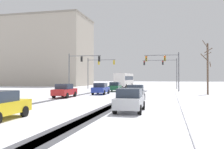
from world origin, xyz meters
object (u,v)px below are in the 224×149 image
car_dark_green_lead (115,87)px  office_building_far_left_block (42,52)px  traffic_signal_near_right (167,64)px  traffic_signal_near_left (80,64)px  bus_oncoming (124,79)px  car_blue_second (101,89)px  car_silver_fifth (130,100)px  car_red_third (65,91)px  car_grey_fourth (136,93)px  traffic_signal_far_left (97,67)px  bare_tree_sidewalk_far (207,67)px  traffic_signal_far_right (164,67)px

car_dark_green_lead → office_building_far_left_block: size_ratio=0.14×
traffic_signal_near_right → car_dark_green_lead: bearing=-176.5°
traffic_signal_near_left → bus_oncoming: 19.19m
traffic_signal_near_right → office_building_far_left_block: 46.90m
car_dark_green_lead → car_blue_second: same height
car_dark_green_lead → car_silver_fifth: same height
car_red_third → car_silver_fifth: same height
traffic_signal_near_right → car_blue_second: bearing=-138.9°
traffic_signal_near_right → car_silver_fifth: size_ratio=1.57×
bus_oncoming → office_building_far_left_block: size_ratio=0.38×
car_blue_second → car_red_third: 6.88m
car_dark_green_lead → car_grey_fourth: bearing=-70.0°
traffic_signal_far_left → office_building_far_left_block: 30.76m
bus_oncoming → office_building_far_left_block: 30.72m
bus_oncoming → office_building_far_left_block: (-27.72, 10.34, 8.28)m
car_dark_green_lead → bus_oncoming: bearing=95.2°
car_red_third → car_silver_fifth: size_ratio=1.00×
car_blue_second → car_red_third: (-2.67, -6.34, 0.00)m
car_blue_second → bus_oncoming: bearing=92.6°
traffic_signal_far_left → car_red_third: (2.62, -22.34, -3.83)m
car_dark_green_lead → car_silver_fifth: 24.93m
car_red_third → bus_oncoming: size_ratio=0.37×
car_dark_green_lead → traffic_signal_near_right: bearing=3.5°
traffic_signal_near_left → car_dark_green_lead: traffic_signal_near_left is taller
car_silver_fifth → office_building_far_left_block: 63.53m
car_silver_fifth → bare_tree_sidewalk_far: bare_tree_sidewalk_far is taller
traffic_signal_near_left → car_silver_fifth: (12.29, -22.83, -3.81)m
car_blue_second → bus_oncoming: (-1.14, 24.62, 1.18)m
traffic_signal_near_right → bare_tree_sidewalk_far: size_ratio=0.87×
car_grey_fourth → office_building_far_left_block: size_ratio=0.14×
traffic_signal_far_left → office_building_far_left_block: office_building_far_left_block is taller
bus_oncoming → bare_tree_sidewalk_far: (15.68, -22.59, 1.80)m
car_silver_fifth → office_building_far_left_block: office_building_far_left_block is taller
office_building_far_left_block → traffic_signal_far_left: bearing=-38.8°
traffic_signal_near_left → bare_tree_sidewalk_far: bare_tree_sidewalk_far is taller
car_dark_green_lead → car_red_third: (-3.09, -13.70, 0.00)m
car_red_third → office_building_far_left_block: bearing=122.4°
traffic_signal_far_right → car_grey_fourth: (-2.29, -28.24, -3.88)m
traffic_signal_far_right → traffic_signal_near_right: size_ratio=1.12×
bare_tree_sidewalk_far → car_red_third: bearing=-154.1°
car_dark_green_lead → car_grey_fourth: (5.68, -15.63, 0.00)m
car_red_third → car_silver_fifth: 14.10m
traffic_signal_far_left → car_blue_second: size_ratio=1.57×
traffic_signal_near_right → car_silver_fifth: traffic_signal_near_right is taller
car_blue_second → car_red_third: same height
traffic_signal_near_right → car_red_third: size_ratio=1.57×
traffic_signal_near_right → bare_tree_sidewalk_far: bearing=-46.8°
traffic_signal_far_right → car_blue_second: 22.01m
traffic_signal_near_right → car_blue_second: (-9.03, -7.89, -3.81)m
car_grey_fourth → office_building_far_left_block: office_building_far_left_block is taller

